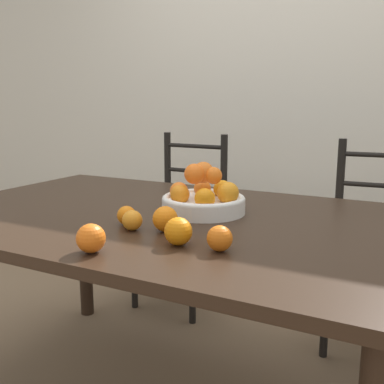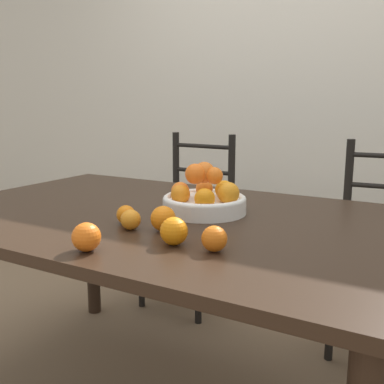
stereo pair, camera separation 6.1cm
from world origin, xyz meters
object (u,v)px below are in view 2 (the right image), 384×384
Objects in this scene: orange_loose_4 at (126,215)px; orange_loose_1 at (174,231)px; orange_loose_5 at (86,237)px; orange_loose_2 at (214,239)px; fruit_bowl at (205,198)px; orange_loose_0 at (163,219)px; chair_right at (384,253)px; chair_left at (190,224)px; orange_loose_3 at (131,220)px.

orange_loose_1 is at bearing -23.46° from orange_loose_4.
orange_loose_5 is (-0.17, -0.16, -0.00)m from orange_loose_1.
fruit_bowl is at bearing 121.76° from orange_loose_2.
chair_right is at bearing 64.03° from orange_loose_0.
orange_loose_3 is at bearing -66.68° from chair_left.
chair_left is at bearing 108.79° from orange_loose_5.
chair_right is at bearing 57.68° from orange_loose_4.
orange_loose_4 is (-0.05, 0.05, -0.00)m from orange_loose_3.
orange_loose_5 is (-0.29, -0.17, 0.00)m from orange_loose_2.
orange_loose_1 is (0.10, -0.36, -0.01)m from fruit_bowl.
orange_loose_3 is at bearing -123.82° from chair_right.
orange_loose_5 reaches higher than orange_loose_3.
orange_loose_5 is 0.08× the size of chair_left.
orange_loose_4 is 0.28m from orange_loose_5.
fruit_bowl is 1.02m from chair_left.
orange_loose_1 is 1.24× the size of orange_loose_3.
chair_right reaches higher than orange_loose_4.
fruit_bowl is 0.30m from orange_loose_4.
fruit_bowl reaches higher than orange_loose_1.
orange_loose_1 is 0.27m from orange_loose_4.
chair_left reaches higher than orange_loose_3.
orange_loose_5 is (-0.07, -0.26, -0.00)m from orange_loose_0.
chair_right is (0.29, 1.16, -0.34)m from orange_loose_2.
chair_left is at bearing 111.07° from orange_loose_3.
orange_loose_0 is at bearing 135.34° from orange_loose_1.
orange_loose_1 reaches higher than orange_loose_2.
orange_loose_2 is at bearing -55.10° from chair_left.
orange_loose_0 and orange_loose_1 have the same top height.
orange_loose_5 is at bearing -136.78° from orange_loose_1.
orange_loose_0 is 1.23m from chair_right.
orange_loose_2 is at bearing -10.32° from orange_loose_3.
orange_loose_4 is at bearing -120.51° from fruit_bowl.
orange_loose_3 is 0.06× the size of chair_left.
orange_loose_1 is at bearing -17.85° from orange_loose_3.
chair_right is at bearing 60.86° from orange_loose_3.
orange_loose_0 is (-0.00, -0.26, -0.01)m from fruit_bowl.
orange_loose_0 is 0.10m from orange_loose_3.
orange_loose_2 is at bearing -108.97° from chair_right.
fruit_bowl is 0.30× the size of chair_right.
orange_loose_2 is 0.39m from orange_loose_4.
orange_loose_0 is 0.15m from orange_loose_4.
orange_loose_5 is at bearing -97.60° from fruit_bowl.
orange_loose_1 reaches higher than orange_loose_4.
orange_loose_3 is (-0.10, -0.04, -0.01)m from orange_loose_0.
orange_loose_1 is at bearing -114.37° from chair_right.
orange_loose_3 is 0.23m from orange_loose_5.
orange_loose_3 is at bearing 169.68° from orange_loose_2.
chair_left is (-0.52, 1.06, -0.34)m from orange_loose_0.
fruit_bowl is 0.42m from orange_loose_2.
orange_loose_2 is 0.07× the size of chair_right.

